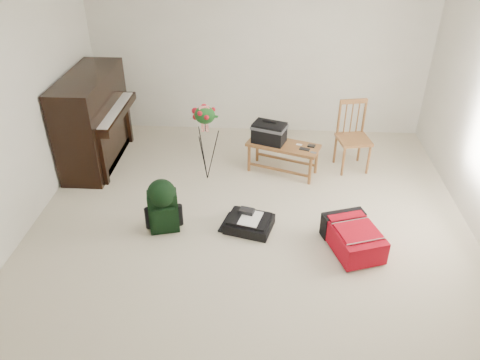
# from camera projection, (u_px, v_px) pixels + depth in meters

# --- Properties ---
(floor) EXTENTS (5.00, 5.50, 0.01)m
(floor) POSITION_uv_depth(u_px,v_px,m) (249.00, 238.00, 5.18)
(floor) COLOR beige
(floor) RESTS_ON ground
(ceiling) EXTENTS (5.00, 5.50, 0.01)m
(ceiling) POSITION_uv_depth(u_px,v_px,m) (252.00, 1.00, 3.85)
(ceiling) COLOR white
(ceiling) RESTS_ON wall_back
(wall_back) EXTENTS (5.00, 0.04, 2.50)m
(wall_back) POSITION_uv_depth(u_px,v_px,m) (259.00, 52.00, 6.84)
(wall_back) COLOR white
(wall_back) RESTS_ON floor
(wall_left) EXTENTS (0.04, 5.50, 2.50)m
(wall_left) POSITION_uv_depth(u_px,v_px,m) (0.00, 129.00, 4.65)
(wall_left) COLOR white
(wall_left) RESTS_ON floor
(piano) EXTENTS (0.71, 1.50, 1.25)m
(piano) POSITION_uv_depth(u_px,v_px,m) (94.00, 122.00, 6.33)
(piano) COLOR black
(piano) RESTS_ON floor
(bench) EXTENTS (1.01, 0.67, 0.73)m
(bench) POSITION_uv_depth(u_px,v_px,m) (273.00, 138.00, 6.10)
(bench) COLOR brown
(bench) RESTS_ON floor
(dining_chair) EXTENTS (0.48, 0.48, 0.94)m
(dining_chair) POSITION_uv_depth(u_px,v_px,m) (353.00, 137.00, 6.25)
(dining_chair) COLOR brown
(dining_chair) RESTS_ON floor
(red_suitcase) EXTENTS (0.64, 0.80, 0.29)m
(red_suitcase) POSITION_uv_depth(u_px,v_px,m) (353.00, 235.00, 4.98)
(red_suitcase) COLOR red
(red_suitcase) RESTS_ON floor
(black_duffel) EXTENTS (0.59, 0.52, 0.21)m
(black_duffel) POSITION_uv_depth(u_px,v_px,m) (249.00, 223.00, 5.28)
(black_duffel) COLOR black
(black_duffel) RESTS_ON floor
(green_backpack) EXTENTS (0.36, 0.33, 0.64)m
(green_backpack) POSITION_uv_depth(u_px,v_px,m) (162.00, 204.00, 5.12)
(green_backpack) COLOR black
(green_backpack) RESTS_ON floor
(flower_stand) EXTENTS (0.38, 0.38, 1.06)m
(flower_stand) POSITION_uv_depth(u_px,v_px,m) (206.00, 144.00, 5.96)
(flower_stand) COLOR black
(flower_stand) RESTS_ON floor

